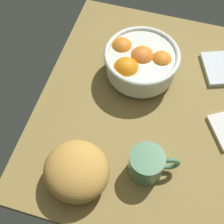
{
  "coord_description": "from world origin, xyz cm",
  "views": [
    {
      "loc": [
        50.47,
        1.7,
        80.29
      ],
      "look_at": [
        7.75,
        -10.71,
        5.0
      ],
      "focal_mm": 51.88,
      "sensor_mm": 36.0,
      "label": 1
    }
  ],
  "objects_px": {
    "bread_loaf": "(77,171)",
    "napkin_spare": "(220,68)",
    "fruit_bowl": "(140,61)",
    "mug": "(148,164)"
  },
  "relations": [
    {
      "from": "napkin_spare",
      "to": "mug",
      "type": "distance_m",
      "value": 0.41
    },
    {
      "from": "napkin_spare",
      "to": "mug",
      "type": "relative_size",
      "value": 0.99
    },
    {
      "from": "mug",
      "to": "napkin_spare",
      "type": "bearing_deg",
      "value": 159.46
    },
    {
      "from": "bread_loaf",
      "to": "napkin_spare",
      "type": "distance_m",
      "value": 0.55
    },
    {
      "from": "bread_loaf",
      "to": "napkin_spare",
      "type": "relative_size",
      "value": 1.31
    },
    {
      "from": "bread_loaf",
      "to": "napkin_spare",
      "type": "bearing_deg",
      "value": 145.97
    },
    {
      "from": "bread_loaf",
      "to": "mug",
      "type": "relative_size",
      "value": 1.29
    },
    {
      "from": "napkin_spare",
      "to": "mug",
      "type": "height_order",
      "value": "mug"
    },
    {
      "from": "fruit_bowl",
      "to": "napkin_spare",
      "type": "height_order",
      "value": "fruit_bowl"
    },
    {
      "from": "fruit_bowl",
      "to": "napkin_spare",
      "type": "distance_m",
      "value": 0.26
    }
  ]
}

